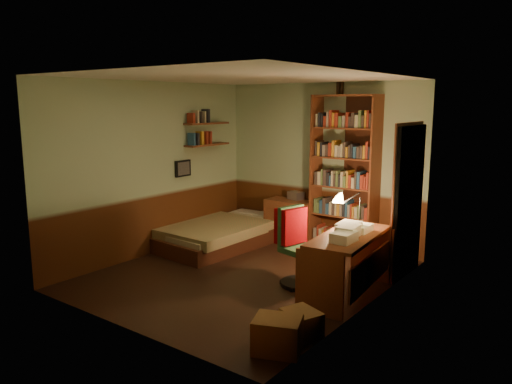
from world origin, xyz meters
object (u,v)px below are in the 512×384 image
Objects in this scene: bookshelf at (344,174)px; cardboard_box_b at (301,323)px; cardboard_box_a at (277,335)px; office_chair at (302,244)px; desk at (348,266)px; desk_lamp at (360,204)px; bed at (223,225)px; dresser at (290,221)px; mini_stereo at (296,195)px.

cardboard_box_b is (1.03, -2.91, -1.08)m from bookshelf.
bookshelf is 5.54× the size of cardboard_box_a.
bookshelf is at bearing 113.20° from office_chair.
cardboard_box_a is (0.09, -1.62, -0.22)m from desk.
desk_lamp is at bearing 97.13° from cardboard_box_b.
bookshelf is 2.11m from desk.
bookshelf is 1.44m from desk_lamp.
dresser is (0.76, 0.82, 0.03)m from bed.
desk reaches higher than cardboard_box_b.
desk is at bearing -12.79° from bed.
mini_stereo is at bearing 137.38° from office_chair.
bookshelf is (1.70, 0.90, 0.88)m from bed.
cardboard_box_b is at bearing -56.78° from dresser.
mini_stereo reaches higher than desk.
desk is (0.93, -1.70, -0.82)m from bookshelf.
dresser is at bearing 121.16° from cardboard_box_a.
bed is 1.12m from dresser.
desk is at bearing -74.90° from desk_lamp.
bookshelf is at bearing 107.12° from cardboard_box_a.
office_chair is at bearing -129.85° from desk_lamp.
bed is 2.62m from desk_lamp.
mini_stereo is at bearing 123.21° from cardboard_box_b.
mini_stereo is 0.65× the size of cardboard_box_b.
mini_stereo is 3.58m from cardboard_box_b.
bookshelf is 2.21× the size of office_chair.
bed is 2.12m from bookshelf.
office_chair is at bearing 121.71° from cardboard_box_b.
office_chair is at bearing 177.72° from desk.
mini_stereo is at bearing 131.00° from desk.
desk_lamp is at bearing -20.03° from mini_stereo.
cardboard_box_b is (1.93, -2.95, -0.63)m from mini_stereo.
cardboard_box_a is (1.92, -3.36, -0.60)m from mini_stereo.
desk_lamp reaches higher than office_chair.
desk is 1.64m from cardboard_box_a.
mini_stereo is at bearing 72.99° from dresser.
bed is at bearing 170.63° from office_chair.
office_chair reaches higher than bed.
office_chair is (2.00, -0.83, 0.22)m from bed.
bed is 3.64m from cardboard_box_a.
cardboard_box_a is (1.96, -3.24, -0.19)m from dresser.
desk_lamp is 1.22× the size of cardboard_box_a.
desk is at bearing 16.41° from office_chair.
desk_lamp is (1.71, -1.22, 0.26)m from mini_stereo.
dresser is 2.07m from office_chair.
cardboard_box_b is at bearing -32.27° from bed.
office_chair reaches higher than cardboard_box_b.
dresser is 1.27m from bookshelf.
dresser is 3.45m from cardboard_box_b.
office_chair is 1.78m from cardboard_box_a.
mini_stereo is 3.92m from cardboard_box_a.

